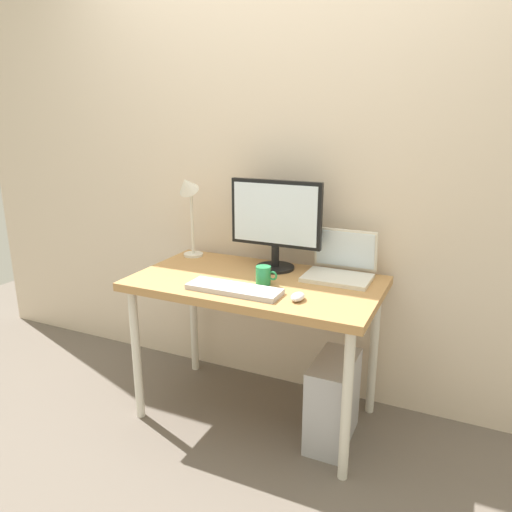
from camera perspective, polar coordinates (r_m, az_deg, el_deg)
ground_plane at (r=2.70m, az=-0.00°, el=-17.97°), size 6.00×6.00×0.00m
back_wall at (r=2.61m, az=3.68°, el=11.39°), size 4.40×0.04×2.60m
desk at (r=2.39m, az=-0.00°, el=-4.49°), size 1.20×0.66×0.75m
monitor at (r=2.46m, az=2.30°, el=4.26°), size 0.48×0.20×0.46m
laptop at (r=2.42m, az=9.91°, el=-1.11°), size 0.32×0.26×0.23m
desk_lamp at (r=2.69m, az=-7.97°, el=6.79°), size 0.11×0.16×0.47m
keyboard at (r=2.21m, az=-2.59°, el=-3.90°), size 0.44×0.14×0.02m
mouse at (r=2.11m, az=4.93°, el=-4.79°), size 0.06×0.09×0.03m
coffee_mug at (r=2.29m, az=0.91°, el=-2.28°), size 0.11×0.07×0.09m
computer_tower at (r=2.44m, az=9.02°, el=-16.42°), size 0.18×0.36×0.42m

